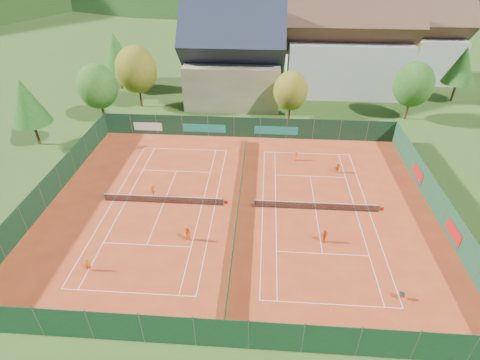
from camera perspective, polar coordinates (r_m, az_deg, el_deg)
name	(u,v)px	position (r m, az deg, el deg)	size (l,w,h in m)	color
ground	(239,206)	(39.35, -0.20, -4.06)	(600.00, 600.00, 0.00)	#2D4D18
clay_pad	(239,206)	(39.34, -0.20, -4.03)	(40.00, 32.00, 0.01)	#B43B1A
court_markings_left	(164,203)	(40.60, -11.56, -3.46)	(11.03, 23.83, 0.00)	white
court_markings_right	(316,210)	(39.67, 11.43, -4.44)	(11.03, 23.83, 0.00)	white
tennis_net_left	(165,199)	(40.27, -11.42, -2.91)	(13.30, 0.10, 1.02)	#59595B
tennis_net_right	(318,206)	(39.40, 11.74, -3.87)	(13.30, 0.10, 1.02)	#59595B
court_divider	(239,203)	(39.04, -0.21, -3.45)	(0.03, 28.80, 1.00)	#163C1F
fence_north	(244,128)	(52.28, 0.58, 8.00)	(40.00, 0.10, 3.00)	#13341F
fence_south	(221,334)	(27.17, -2.88, -22.33)	(40.00, 0.04, 3.00)	#153B20
fence_west	(51,187)	(44.40, -26.91, -0.96)	(0.04, 32.00, 3.00)	#13351C
fence_east	(438,203)	(42.29, 27.98, -3.08)	(0.09, 32.00, 3.00)	#163D25
chalet	(234,61)	(63.75, -0.97, 17.70)	(16.20, 12.00, 16.00)	tan
hotel_block_a	(347,49)	(70.47, 15.95, 18.69)	(21.60, 11.00, 17.25)	silver
hotel_block_b	(414,43)	(81.91, 25.02, 18.36)	(17.28, 10.00, 15.50)	silver
tree_west_front	(98,86)	(59.58, -20.89, 13.18)	(5.72, 5.72, 8.69)	#422717
tree_west_mid	(136,70)	(63.21, -15.52, 15.88)	(6.44, 6.44, 9.78)	#422E17
tree_west_back	(116,51)	(72.32, -18.40, 18.12)	(5.60, 5.60, 10.00)	#442F18
tree_center	(291,91)	(56.61, 7.71, 13.32)	(5.01, 5.01, 7.60)	#4D311B
tree_east_front	(414,85)	(62.06, 24.93, 13.04)	(5.72, 5.72, 8.69)	#433018
tree_east_mid	(462,65)	(72.85, 30.76, 14.78)	(5.04, 5.04, 9.00)	#4B2E1A
tree_west_side	(26,102)	(55.67, -29.81, 10.32)	(5.04, 5.04, 9.00)	#4B341A
tree_east_back	(399,48)	(76.90, 23.03, 18.08)	(7.15, 7.15, 10.86)	#432B18
mountain_backdrop	(306,45)	(273.39, 10.00, 19.57)	(820.00, 530.00, 242.00)	black
ball_hopper	(402,294)	(32.83, 23.45, -15.69)	(0.34, 0.34, 0.80)	slate
loose_ball_0	(135,221)	(38.80, -15.74, -6.10)	(0.07, 0.07, 0.07)	#CCD833
loose_ball_1	(331,311)	(30.78, 13.65, -18.89)	(0.07, 0.07, 0.07)	#CCD833
loose_ball_2	(249,171)	(44.94, 1.37, 1.31)	(0.07, 0.07, 0.07)	#CCD833
player_left_near	(88,265)	(34.72, -22.17, -11.88)	(0.47, 0.31, 1.28)	#CC5F12
player_left_mid	(188,234)	(35.15, -7.97, -8.21)	(0.74, 0.58, 1.53)	orange
player_left_far	(153,191)	(41.61, -13.09, -1.59)	(0.83, 0.48, 1.29)	#CD4112
player_right_near	(324,236)	(35.57, 12.72, -8.36)	(0.83, 0.35, 1.41)	#CC4D12
player_right_far_a	(296,156)	(47.47, 8.55, 3.65)	(0.62, 0.40, 1.26)	orange
player_right_far_b	(338,168)	(45.99, 14.65, 1.81)	(1.18, 0.38, 1.27)	orange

